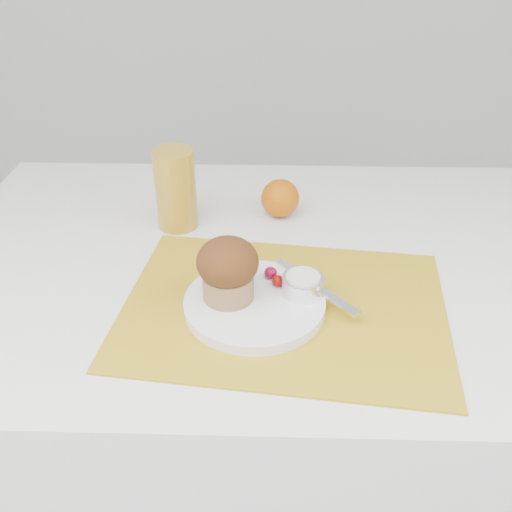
{
  "coord_description": "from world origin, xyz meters",
  "views": [
    {
      "loc": [
        0.0,
        -0.81,
        1.31
      ],
      "look_at": [
        -0.02,
        -0.03,
        0.8
      ],
      "focal_mm": 40.0,
      "sensor_mm": 36.0,
      "label": 1
    }
  ],
  "objects_px": {
    "muffin": "(228,269)",
    "plate": "(255,304)",
    "table": "(265,402)",
    "orange": "(280,198)",
    "juice_glass": "(176,189)"
  },
  "relations": [
    {
      "from": "table",
      "to": "juice_glass",
      "type": "xyz_separation_m",
      "value": [
        -0.17,
        0.11,
        0.45
      ]
    },
    {
      "from": "table",
      "to": "plate",
      "type": "relative_size",
      "value": 5.46
    },
    {
      "from": "table",
      "to": "orange",
      "type": "distance_m",
      "value": 0.44
    },
    {
      "from": "muffin",
      "to": "plate",
      "type": "bearing_deg",
      "value": -9.25
    },
    {
      "from": "plate",
      "to": "muffin",
      "type": "xyz_separation_m",
      "value": [
        -0.04,
        0.01,
        0.06
      ]
    },
    {
      "from": "table",
      "to": "orange",
      "type": "bearing_deg",
      "value": 81.16
    },
    {
      "from": "muffin",
      "to": "juice_glass",
      "type": "bearing_deg",
      "value": 114.32
    },
    {
      "from": "plate",
      "to": "muffin",
      "type": "bearing_deg",
      "value": 170.75
    },
    {
      "from": "juice_glass",
      "to": "orange",
      "type": "bearing_deg",
      "value": 13.04
    },
    {
      "from": "plate",
      "to": "orange",
      "type": "bearing_deg",
      "value": 82.39
    },
    {
      "from": "plate",
      "to": "juice_glass",
      "type": "relative_size",
      "value": 1.42
    },
    {
      "from": "plate",
      "to": "juice_glass",
      "type": "bearing_deg",
      "value": 120.7
    },
    {
      "from": "table",
      "to": "juice_glass",
      "type": "height_order",
      "value": "juice_glass"
    },
    {
      "from": "juice_glass",
      "to": "muffin",
      "type": "distance_m",
      "value": 0.28
    },
    {
      "from": "table",
      "to": "juice_glass",
      "type": "bearing_deg",
      "value": 148.23
    }
  ]
}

